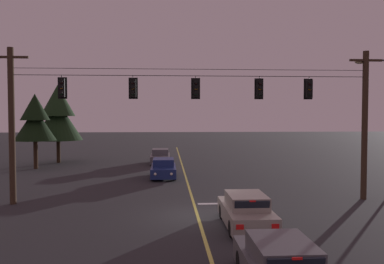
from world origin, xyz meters
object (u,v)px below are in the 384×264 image
(tree_verge_near, at_px, (35,120))
(traffic_light_leftmost, at_px, (62,88))
(traffic_light_centre, at_px, (196,88))
(traffic_light_rightmost, at_px, (309,89))
(traffic_light_left_inner, at_px, (133,88))
(car_oncoming_lead, at_px, (164,169))
(traffic_light_right_inner, at_px, (260,89))
(car_waiting_near_lane, at_px, (246,211))
(street_lamp_corner, at_px, (384,114))
(car_oncoming_trailing, at_px, (160,157))
(tree_verge_far, at_px, (58,115))

(tree_verge_near, bearing_deg, traffic_light_leftmost, -67.07)
(tree_verge_near, bearing_deg, traffic_light_centre, -47.16)
(traffic_light_leftmost, distance_m, traffic_light_rightmost, 13.10)
(traffic_light_left_inner, distance_m, tree_verge_near, 16.87)
(car_oncoming_lead, bearing_deg, traffic_light_right_inner, -58.25)
(car_waiting_near_lane, xyz_separation_m, car_oncoming_lead, (-3.51, 13.35, -0.00))
(traffic_light_left_inner, distance_m, traffic_light_right_inner, 6.72)
(traffic_light_centre, distance_m, car_waiting_near_lane, 7.51)
(street_lamp_corner, bearing_deg, car_waiting_near_lane, -149.23)
(traffic_light_leftmost, xyz_separation_m, car_oncoming_lead, (5.18, 8.42, -5.40))
(traffic_light_centre, bearing_deg, car_oncoming_trailing, 97.33)
(traffic_light_rightmost, bearing_deg, tree_verge_far, 135.04)
(traffic_light_right_inner, distance_m, street_lamp_corner, 7.19)
(traffic_light_right_inner, height_order, tree_verge_near, traffic_light_right_inner)
(traffic_light_centre, bearing_deg, traffic_light_left_inner, 180.00)
(traffic_light_leftmost, distance_m, traffic_light_left_inner, 3.67)
(street_lamp_corner, bearing_deg, traffic_light_right_inner, -177.72)
(traffic_light_right_inner, relative_size, street_lamp_corner, 0.16)
(traffic_light_centre, bearing_deg, traffic_light_right_inner, 0.00)
(car_oncoming_lead, bearing_deg, street_lamp_corner, -33.56)
(traffic_light_centre, relative_size, traffic_light_rightmost, 1.00)
(traffic_light_centre, xyz_separation_m, street_lamp_corner, (10.48, 0.28, -1.36))
(car_oncoming_lead, distance_m, tree_verge_far, 14.69)
(traffic_light_centre, xyz_separation_m, traffic_light_rightmost, (6.13, 0.00, 0.00))
(traffic_light_right_inner, xyz_separation_m, car_waiting_near_lane, (-1.70, -4.93, -5.40))
(traffic_light_rightmost, distance_m, street_lamp_corner, 4.57)
(traffic_light_rightmost, bearing_deg, tree_verge_near, 143.89)
(traffic_light_left_inner, distance_m, car_oncoming_lead, 10.11)
(traffic_light_rightmost, height_order, car_waiting_near_lane, traffic_light_rightmost)
(traffic_light_leftmost, xyz_separation_m, tree_verge_far, (-5.08, 18.15, -1.43))
(traffic_light_leftmost, height_order, tree_verge_near, traffic_light_leftmost)
(traffic_light_left_inner, height_order, traffic_light_right_inner, same)
(traffic_light_left_inner, xyz_separation_m, traffic_light_centre, (3.30, 0.00, 0.00))
(traffic_light_rightmost, distance_m, tree_verge_near, 23.51)
(street_lamp_corner, bearing_deg, traffic_light_leftmost, -179.08)
(traffic_light_leftmost, height_order, traffic_light_right_inner, same)
(tree_verge_far, bearing_deg, traffic_light_right_inner, -49.56)
(traffic_light_rightmost, height_order, car_oncoming_trailing, traffic_light_rightmost)
(car_oncoming_lead, relative_size, tree_verge_far, 0.58)
(car_waiting_near_lane, bearing_deg, traffic_light_centre, 109.26)
(traffic_light_rightmost, height_order, car_oncoming_lead, traffic_light_rightmost)
(traffic_light_left_inner, height_order, tree_verge_near, traffic_light_left_inner)
(traffic_light_leftmost, relative_size, street_lamp_corner, 0.16)
(traffic_light_rightmost, bearing_deg, car_oncoming_lead, 133.24)
(traffic_light_rightmost, bearing_deg, traffic_light_leftmost, 180.00)
(car_oncoming_trailing, bearing_deg, street_lamp_corner, -52.62)
(traffic_light_leftmost, xyz_separation_m, traffic_light_centre, (6.97, 0.00, 0.00))
(traffic_light_left_inner, bearing_deg, car_oncoming_trailing, 86.14)
(traffic_light_right_inner, distance_m, car_oncoming_trailing, 18.53)
(traffic_light_centre, distance_m, traffic_light_rightmost, 6.13)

